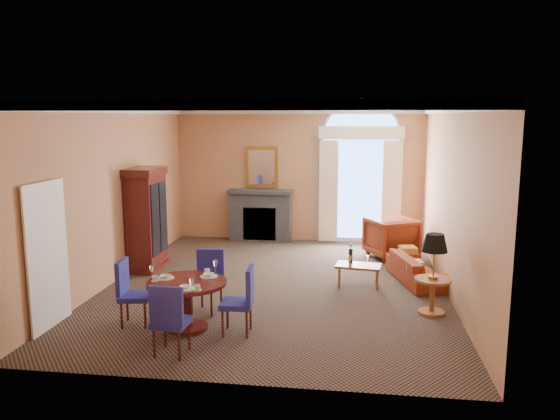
# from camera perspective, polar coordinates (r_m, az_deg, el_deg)

# --- Properties ---
(ground) EXTENTS (7.50, 7.50, 0.00)m
(ground) POSITION_cam_1_polar(r_m,az_deg,el_deg) (10.00, -0.39, -7.85)
(ground) COLOR black
(ground) RESTS_ON ground
(room_envelope) EXTENTS (6.04, 7.52, 3.45)m
(room_envelope) POSITION_cam_1_polar(r_m,az_deg,el_deg) (10.21, -0.01, 6.87)
(room_envelope) COLOR tan
(room_envelope) RESTS_ON ground
(armoire) EXTENTS (0.58, 1.04, 2.03)m
(armoire) POSITION_cam_1_polar(r_m,az_deg,el_deg) (11.17, -13.78, -1.08)
(armoire) COLOR #3D110D
(armoire) RESTS_ON ground
(dining_table) EXTENTS (1.13, 1.13, 0.91)m
(dining_table) POSITION_cam_1_polar(r_m,az_deg,el_deg) (7.96, -9.68, -8.63)
(dining_table) COLOR #3D110D
(dining_table) RESTS_ON ground
(dining_chair_north) EXTENTS (0.51, 0.51, 0.97)m
(dining_chair_north) POSITION_cam_1_polar(r_m,az_deg,el_deg) (8.67, -7.50, -6.88)
(dining_chair_north) COLOR navy
(dining_chair_north) RESTS_ON ground
(dining_chair_south) EXTENTS (0.46, 0.47, 0.97)m
(dining_chair_south) POSITION_cam_1_polar(r_m,az_deg,el_deg) (7.10, -11.52, -10.80)
(dining_chair_south) COLOR navy
(dining_chair_south) RESTS_ON ground
(dining_chair_east) EXTENTS (0.46, 0.45, 0.97)m
(dining_chair_east) POSITION_cam_1_polar(r_m,az_deg,el_deg) (7.71, -3.88, -8.97)
(dining_chair_east) COLOR navy
(dining_chair_east) RESTS_ON ground
(dining_chair_west) EXTENTS (0.49, 0.49, 0.97)m
(dining_chair_west) POSITION_cam_1_polar(r_m,az_deg,el_deg) (8.33, -15.49, -7.86)
(dining_chair_west) COLOR navy
(dining_chair_west) RESTS_ON ground
(sofa) EXTENTS (1.06, 1.80, 0.49)m
(sofa) POSITION_cam_1_polar(r_m,az_deg,el_deg) (10.44, 14.13, -5.98)
(sofa) COLOR maroon
(sofa) RESTS_ON ground
(armchair) EXTENTS (1.27, 1.28, 0.87)m
(armchair) POSITION_cam_1_polar(r_m,az_deg,el_deg) (12.07, 11.53, -2.84)
(armchair) COLOR maroon
(armchair) RESTS_ON ground
(coffee_table) EXTENTS (0.85, 0.54, 0.76)m
(coffee_table) POSITION_cam_1_polar(r_m,az_deg,el_deg) (9.92, 8.12, -5.75)
(coffee_table) COLOR #9B5A2E
(coffee_table) RESTS_ON ground
(side_table) EXTENTS (0.56, 0.56, 1.23)m
(side_table) POSITION_cam_1_polar(r_m,az_deg,el_deg) (8.71, 15.77, -5.35)
(side_table) COLOR #9B5A2E
(side_table) RESTS_ON ground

